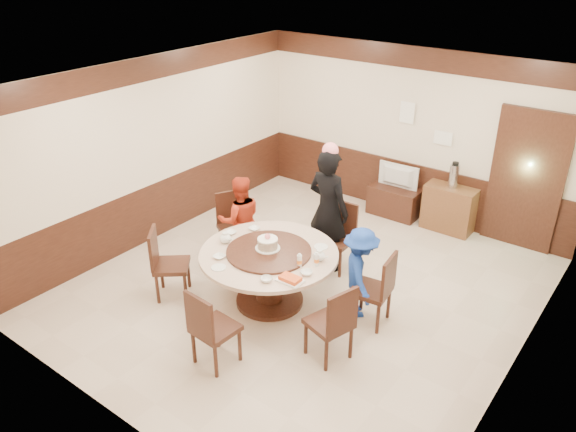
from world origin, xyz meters
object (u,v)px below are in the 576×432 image
Objects in this scene: person_blue at (360,273)px; television at (397,177)px; shrimp_platter at (290,279)px; thermos at (454,176)px; tv_stand at (394,201)px; banquet_table at (269,267)px; person_red at (240,220)px; person_standing at (328,210)px; birthday_cake at (268,243)px; side_cabinet at (449,209)px.

person_blue is 2.97m from television.
shrimp_platter is 0.79× the size of thermos.
thermos reaches higher than tv_stand.
banquet_table is 3.32m from tv_stand.
shrimp_platter is at bearing -96.78° from thermos.
person_red is 1.11× the size of person_blue.
person_blue is 2.99m from tv_stand.
thermos is at bearing -179.71° from television.
thermos is (0.95, 0.03, 0.69)m from tv_stand.
thermos is (0.96, 2.12, 0.05)m from person_standing.
thermos is at bearing -109.39° from person_standing.
thermos is (0.44, 3.71, 0.16)m from shrimp_platter.
banquet_table is 3.52m from thermos.
birthday_cake reaches higher than tv_stand.
person_blue is at bearing 63.31° from shrimp_platter.
side_cabinet is at bearing 83.27° from shrimp_platter.
shrimp_platter is (1.61, -0.96, 0.12)m from person_red.
television is (0.10, 3.31, 0.17)m from banquet_table.
television is (0.01, 2.09, -0.19)m from person_standing.
tv_stand is (-0.94, 2.82, -0.35)m from person_blue.
thermos is at bearing 72.54° from banquet_table.
shrimp_platter is at bearing 113.26° from person_standing.
banquet_table is at bearing 73.51° from person_blue.
banquet_table is 1.32× the size of person_red.
person_standing reaches higher than person_red.
person_red is at bearing 66.47° from television.
side_cabinet is at bearing 72.60° from banquet_table.
birthday_cake reaches higher than shrimp_platter.
person_blue is 0.98m from shrimp_platter.
person_blue is at bearing -71.47° from tv_stand.
person_standing is at bearing -90.27° from tv_stand.
person_standing is (0.09, 1.22, 0.36)m from banquet_table.
side_cabinet is at bearing -41.71° from person_blue.
person_blue is 2.86m from side_cabinet.
television is 0.98m from thermos.
person_blue is (1.04, 0.49, 0.06)m from banquet_table.
banquet_table is 2.06× the size of tv_stand.
television is at bearing 0.00° from tv_stand.
banquet_table is 1.27m from person_standing.
person_blue is 1.49× the size of side_cabinet.
person_blue is 1.40× the size of tv_stand.
birthday_cake is at bearing 145.92° from banquet_table.
person_standing reaches higher than tv_stand.
birthday_cake is (-1.08, -0.46, 0.26)m from person_blue.
tv_stand is 1.18m from thermos.
person_blue is 3.14× the size of thermos.
television reaches higher than side_cabinet.
banquet_table reaches higher than side_cabinet.
person_red reaches higher than tv_stand.
birthday_cake is 1.06× the size of shrimp_platter.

